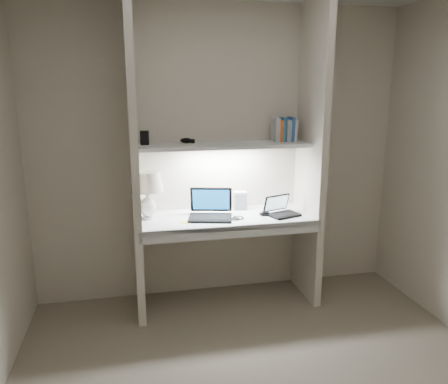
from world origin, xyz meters
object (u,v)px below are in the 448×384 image
object	(u,v)px
laptop_main	(211,211)
laptop_netbook	(281,210)
table_lamp	(147,187)
book_row	(284,130)
speaker	(240,201)

from	to	relation	value
laptop_main	laptop_netbook	size ratio (longest dim) A/B	1.35
table_lamp	laptop_netbook	distance (m)	1.13
table_lamp	book_row	world-z (taller)	book_row
book_row	table_lamp	bearing A→B (deg)	-176.62
laptop_netbook	speaker	bearing A→B (deg)	123.32
table_lamp	speaker	size ratio (longest dim) A/B	2.43
laptop_main	speaker	bearing A→B (deg)	43.89
laptop_main	speaker	distance (m)	0.34
speaker	book_row	world-z (taller)	book_row
laptop_main	table_lamp	bearing A→B (deg)	-173.92
laptop_netbook	book_row	world-z (taller)	book_row
laptop_main	book_row	size ratio (longest dim) A/B	1.99
table_lamp	speaker	bearing A→B (deg)	7.45
laptop_main	book_row	xyz separation A→B (m)	(0.67, 0.14, 0.64)
laptop_main	speaker	xyz separation A→B (m)	(0.29, 0.17, 0.03)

